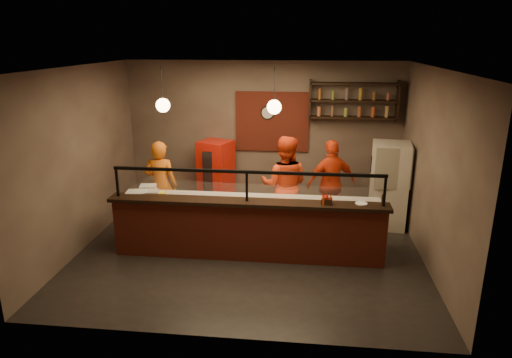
# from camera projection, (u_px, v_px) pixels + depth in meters

# --- Properties ---
(floor) EXTENTS (6.00, 6.00, 0.00)m
(floor) POSITION_uv_depth(u_px,v_px,m) (249.00, 251.00, 8.17)
(floor) COLOR black
(floor) RESTS_ON ground
(ceiling) EXTENTS (6.00, 6.00, 0.00)m
(ceiling) POSITION_uv_depth(u_px,v_px,m) (249.00, 67.00, 7.22)
(ceiling) COLOR #3B342D
(ceiling) RESTS_ON wall_back
(wall_back) EXTENTS (6.00, 0.00, 6.00)m
(wall_back) POSITION_uv_depth(u_px,v_px,m) (263.00, 135.00, 10.07)
(wall_back) COLOR #716153
(wall_back) RESTS_ON floor
(wall_left) EXTENTS (0.00, 5.00, 5.00)m
(wall_left) POSITION_uv_depth(u_px,v_px,m) (80.00, 160.00, 8.01)
(wall_left) COLOR #716153
(wall_left) RESTS_ON floor
(wall_right) EXTENTS (0.00, 5.00, 5.00)m
(wall_right) POSITION_uv_depth(u_px,v_px,m) (433.00, 170.00, 7.38)
(wall_right) COLOR #716153
(wall_right) RESTS_ON floor
(wall_front) EXTENTS (6.00, 0.00, 6.00)m
(wall_front) POSITION_uv_depth(u_px,v_px,m) (222.00, 221.00, 5.32)
(wall_front) COLOR #716153
(wall_front) RESTS_ON floor
(brick_patch) EXTENTS (1.60, 0.04, 1.30)m
(brick_patch) POSITION_uv_depth(u_px,v_px,m) (272.00, 122.00, 9.93)
(brick_patch) COLOR maroon
(brick_patch) RESTS_ON wall_back
(service_counter) EXTENTS (4.60, 0.25, 1.00)m
(service_counter) POSITION_uv_depth(u_px,v_px,m) (247.00, 232.00, 7.74)
(service_counter) COLOR maroon
(service_counter) RESTS_ON floor
(counter_ledge) EXTENTS (4.70, 0.37, 0.06)m
(counter_ledge) POSITION_uv_depth(u_px,v_px,m) (247.00, 202.00, 7.58)
(counter_ledge) COLOR black
(counter_ledge) RESTS_ON service_counter
(worktop_cabinet) EXTENTS (4.60, 0.75, 0.85)m
(worktop_cabinet) POSITION_uv_depth(u_px,v_px,m) (251.00, 224.00, 8.23)
(worktop_cabinet) COLOR gray
(worktop_cabinet) RESTS_ON floor
(worktop) EXTENTS (4.60, 0.75, 0.05)m
(worktop) POSITION_uv_depth(u_px,v_px,m) (251.00, 201.00, 8.10)
(worktop) COLOR silver
(worktop) RESTS_ON worktop_cabinet
(sneeze_guard) EXTENTS (4.50, 0.05, 0.52)m
(sneeze_guard) POSITION_uv_depth(u_px,v_px,m) (247.00, 183.00, 7.48)
(sneeze_guard) COLOR white
(sneeze_guard) RESTS_ON counter_ledge
(wall_shelving) EXTENTS (1.84, 0.28, 0.85)m
(wall_shelving) POSITION_uv_depth(u_px,v_px,m) (353.00, 101.00, 9.46)
(wall_shelving) COLOR black
(wall_shelving) RESTS_ON wall_back
(wall_clock) EXTENTS (0.30, 0.04, 0.30)m
(wall_clock) POSITION_uv_depth(u_px,v_px,m) (268.00, 113.00, 9.87)
(wall_clock) COLOR black
(wall_clock) RESTS_ON wall_back
(pendant_left) EXTENTS (0.24, 0.24, 0.77)m
(pendant_left) POSITION_uv_depth(u_px,v_px,m) (163.00, 105.00, 7.76)
(pendant_left) COLOR black
(pendant_left) RESTS_ON ceiling
(pendant_right) EXTENTS (0.24, 0.24, 0.77)m
(pendant_right) POSITION_uv_depth(u_px,v_px,m) (274.00, 107.00, 7.56)
(pendant_right) COLOR black
(pendant_right) RESTS_ON ceiling
(cook_left) EXTENTS (0.66, 0.44, 1.77)m
(cook_left) POSITION_uv_depth(u_px,v_px,m) (161.00, 185.00, 8.94)
(cook_left) COLOR orange
(cook_left) RESTS_ON floor
(cook_mid) EXTENTS (0.98, 0.79, 1.91)m
(cook_mid) POSITION_uv_depth(u_px,v_px,m) (284.00, 185.00, 8.72)
(cook_mid) COLOR red
(cook_mid) RESTS_ON floor
(cook_right) EXTENTS (1.12, 0.79, 1.76)m
(cook_right) POSITION_uv_depth(u_px,v_px,m) (331.00, 183.00, 9.07)
(cook_right) COLOR #EA3E16
(cook_right) RESTS_ON floor
(fridge) EXTENTS (0.79, 0.75, 1.72)m
(fridge) POSITION_uv_depth(u_px,v_px,m) (389.00, 185.00, 9.01)
(fridge) COLOR beige
(fridge) RESTS_ON floor
(red_cooler) EXTENTS (0.82, 0.79, 1.51)m
(red_cooler) POSITION_uv_depth(u_px,v_px,m) (216.00, 174.00, 10.09)
(red_cooler) COLOR red
(red_cooler) RESTS_ON floor
(pizza_dough) EXTENTS (0.55, 0.55, 0.01)m
(pizza_dough) POSITION_uv_depth(u_px,v_px,m) (286.00, 203.00, 7.93)
(pizza_dough) COLOR white
(pizza_dough) RESTS_ON worktop
(prep_tub_a) EXTENTS (0.32, 0.28, 0.14)m
(prep_tub_a) POSITION_uv_depth(u_px,v_px,m) (151.00, 194.00, 8.16)
(prep_tub_a) COLOR silver
(prep_tub_a) RESTS_ON worktop
(prep_tub_b) EXTENTS (0.32, 0.27, 0.14)m
(prep_tub_b) POSITION_uv_depth(u_px,v_px,m) (148.00, 189.00, 8.45)
(prep_tub_b) COLOR white
(prep_tub_b) RESTS_ON worktop
(prep_tub_c) EXTENTS (0.35, 0.30, 0.16)m
(prep_tub_c) POSITION_uv_depth(u_px,v_px,m) (136.00, 196.00, 8.06)
(prep_tub_c) COLOR white
(prep_tub_c) RESTS_ON worktop
(rolling_pin) EXTENTS (0.33, 0.26, 0.06)m
(rolling_pin) POSITION_uv_depth(u_px,v_px,m) (156.00, 194.00, 8.30)
(rolling_pin) COLOR yellow
(rolling_pin) RESTS_ON worktop
(condiment_caddy) EXTENTS (0.18, 0.15, 0.09)m
(condiment_caddy) POSITION_uv_depth(u_px,v_px,m) (327.00, 201.00, 7.41)
(condiment_caddy) COLOR black
(condiment_caddy) RESTS_ON counter_ledge
(pepper_mill) EXTENTS (0.05, 0.05, 0.19)m
(pepper_mill) POSITION_uv_depth(u_px,v_px,m) (383.00, 200.00, 7.31)
(pepper_mill) COLOR black
(pepper_mill) RESTS_ON counter_ledge
(small_plate) EXTENTS (0.21, 0.21, 0.01)m
(small_plate) POSITION_uv_depth(u_px,v_px,m) (361.00, 203.00, 7.43)
(small_plate) COLOR white
(small_plate) RESTS_ON counter_ledge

